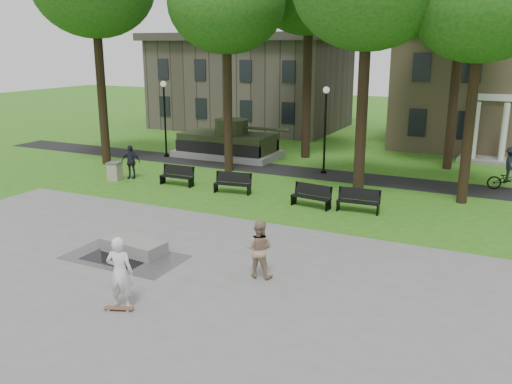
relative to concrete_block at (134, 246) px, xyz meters
The scene contains 21 objects.
ground 2.34m from the concrete_block, 54.31° to the left, with size 120.00×120.00×0.00m, color #316217.
plaza 3.40m from the concrete_block, 66.35° to the right, with size 22.00×16.00×0.02m, color gray.
footpath 13.96m from the concrete_block, 84.41° to the left, with size 44.00×2.60×0.01m, color black.
building_left 30.17m from the concrete_block, 108.75° to the left, with size 15.00×10.00×7.20m, color #4C443D.
tree_1 15.47m from the concrete_block, 104.22° to the left, with size 6.20×6.20×11.63m.
tree_3 16.95m from the concrete_block, 50.60° to the left, with size 6.00×6.00×11.19m.
lamp_left 16.81m from the concrete_block, 121.33° to the left, with size 0.36×0.36×4.73m.
lamp_mid 14.54m from the concrete_block, 82.53° to the left, with size 0.36×0.36×4.73m.
tank_monument 16.70m from the concrete_block, 107.78° to the left, with size 7.45×3.40×2.40m.
puddle 0.76m from the concrete_block, 108.52° to the right, with size 2.20×1.20×0.00m, color black.
concrete_block is the anchor object (origin of this frame).
skateboard 4.19m from the concrete_block, 57.39° to the right, with size 0.78×0.20×0.07m, color brown.
skateboarder 4.06m from the concrete_block, 56.47° to the right, with size 0.73×0.48×2.00m, color white.
friend_watching 4.72m from the concrete_block, ahead, with size 0.87×0.68×1.79m, color #A18368.
pedestrian_walker 11.10m from the concrete_block, 129.01° to the left, with size 1.05×0.44×1.79m, color #20232B.
cyclist 18.48m from the concrete_block, 52.86° to the left, with size 2.03×1.19×2.15m.
park_bench_0 9.33m from the concrete_block, 114.87° to the left, with size 1.81×0.56×1.00m.
park_bench_1 8.37m from the concrete_block, 94.56° to the left, with size 1.84×0.76×1.00m.
park_bench_2 8.56m from the concrete_block, 65.85° to the left, with size 1.85×0.77×1.00m.
park_bench_3 9.74m from the concrete_block, 55.18° to the left, with size 1.83×0.64×1.00m.
trash_bin 10.87m from the concrete_block, 133.44° to the left, with size 0.75×0.75×0.96m.
Camera 1 is at (9.92, -15.60, 6.85)m, focal length 38.00 mm.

